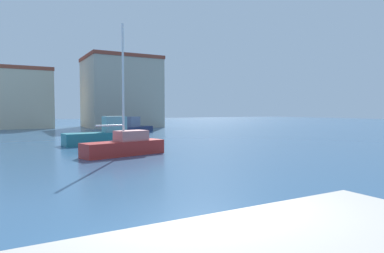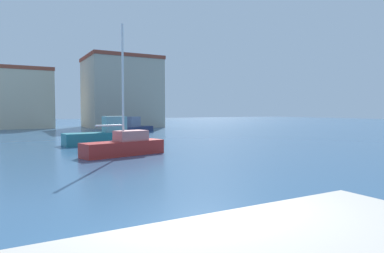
% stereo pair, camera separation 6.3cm
% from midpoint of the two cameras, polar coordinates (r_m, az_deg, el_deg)
% --- Properties ---
extents(water, '(160.00, 160.00, 0.00)m').
position_cam_midpoint_polar(water, '(30.31, 6.14, -1.98)').
color(water, '#2D5175').
rests_on(water, ground).
extents(sailboat_red_center_channel, '(4.83, 2.32, 7.19)m').
position_cam_midpoint_polar(sailboat_red_center_channel, '(19.03, -11.35, -3.06)').
color(sailboat_red_center_channel, '#B22823').
rests_on(sailboat_red_center_channel, water).
extents(motorboat_navy_inner_mooring, '(7.12, 6.39, 1.77)m').
position_cam_midpoint_polar(motorboat_navy_inner_mooring, '(39.42, -10.52, -0.15)').
color(motorboat_navy_inner_mooring, '#19234C').
rests_on(motorboat_navy_inner_mooring, water).
extents(motorboat_teal_near_pier, '(5.94, 2.05, 2.05)m').
position_cam_midpoint_polar(motorboat_teal_near_pier, '(25.60, -14.28, -1.48)').
color(motorboat_teal_near_pier, '#1E707A').
rests_on(motorboat_teal_near_pier, water).
extents(warehouse_block, '(6.96, 5.27, 8.39)m').
position_cam_midpoint_polar(warehouse_block, '(52.19, -26.35, 4.33)').
color(warehouse_block, beige).
rests_on(warehouse_block, ground).
extents(yacht_club, '(10.30, 9.59, 10.41)m').
position_cam_midpoint_polar(yacht_club, '(51.98, -11.97, 5.68)').
color(yacht_club, '#B2A893').
rests_on(yacht_club, ground).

